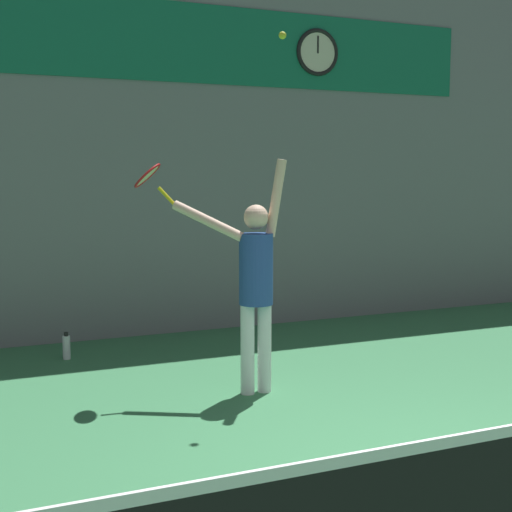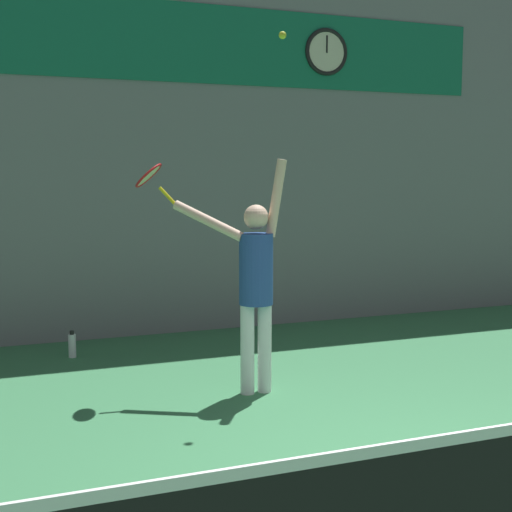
% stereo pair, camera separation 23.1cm
% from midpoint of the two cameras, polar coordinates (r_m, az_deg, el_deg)
% --- Properties ---
extents(ground_plane, '(18.00, 18.00, 0.00)m').
position_cam_midpoint_polar(ground_plane, '(4.93, 15.80, -18.20)').
color(ground_plane, '#387A4C').
extents(back_wall, '(18.00, 0.10, 5.00)m').
position_cam_midpoint_polar(back_wall, '(9.32, -5.37, 9.31)').
color(back_wall, slate).
rests_on(back_wall, ground_plane).
extents(sponsor_banner, '(7.81, 0.02, 0.98)m').
position_cam_midpoint_polar(sponsor_banner, '(9.40, -5.33, 16.57)').
color(sponsor_banner, '#146B4C').
extents(scoreboard_clock, '(0.63, 0.06, 0.63)m').
position_cam_midpoint_polar(scoreboard_clock, '(10.02, 4.26, 15.94)').
color(scoreboard_clock, beige).
extents(tennis_player, '(0.98, 0.62, 2.19)m').
position_cam_midpoint_polar(tennis_player, '(6.59, -1.11, -1.74)').
color(tennis_player, white).
rests_on(tennis_player, ground_plane).
extents(tennis_racket, '(0.43, 0.40, 0.40)m').
position_cam_midpoint_polar(tennis_racket, '(6.75, -9.54, 6.23)').
color(tennis_racket, yellow).
extents(tennis_ball, '(0.07, 0.07, 0.07)m').
position_cam_midpoint_polar(tennis_ball, '(6.64, 1.09, 17.24)').
color(tennis_ball, '#CCDB2D').
extents(water_bottle, '(0.08, 0.08, 0.30)m').
position_cam_midpoint_polar(water_bottle, '(8.28, -15.70, -7.02)').
color(water_bottle, silver).
rests_on(water_bottle, ground_plane).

